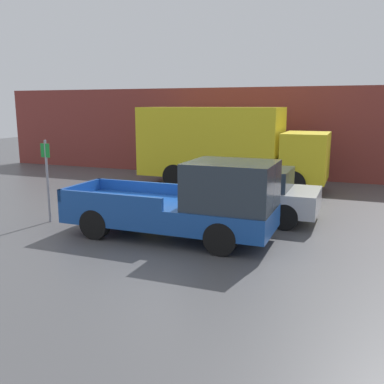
# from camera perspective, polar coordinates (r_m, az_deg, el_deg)

# --- Properties ---
(ground_plane) EXTENTS (60.00, 60.00, 0.00)m
(ground_plane) POSITION_cam_1_polar(r_m,az_deg,el_deg) (11.72, -4.79, -5.37)
(ground_plane) COLOR #4C4C4F
(building_wall) EXTENTS (28.00, 0.15, 4.23)m
(building_wall) POSITION_cam_1_polar(r_m,az_deg,el_deg) (20.77, 7.51, 7.85)
(building_wall) COLOR brown
(building_wall) RESTS_ON ground
(pickup_truck) EXTENTS (5.46, 1.94, 2.06)m
(pickup_truck) POSITION_cam_1_polar(r_m,az_deg,el_deg) (10.83, -0.26, -1.47)
(pickup_truck) COLOR #194799
(pickup_truck) RESTS_ON ground
(car) EXTENTS (4.28, 1.97, 1.56)m
(car) POSITION_cam_1_polar(r_m,az_deg,el_deg) (13.07, 7.38, -0.03)
(car) COLOR #B7BABF
(car) RESTS_ON ground
(delivery_truck) EXTENTS (7.65, 2.53, 3.32)m
(delivery_truck) POSITION_cam_1_polar(r_m,az_deg,el_deg) (17.96, 4.44, 6.34)
(delivery_truck) COLOR gold
(delivery_truck) RESTS_ON ground
(parking_sign) EXTENTS (0.30, 0.07, 2.42)m
(parking_sign) POSITION_cam_1_polar(r_m,az_deg,el_deg) (13.13, -18.75, 1.99)
(parking_sign) COLOR gray
(parking_sign) RESTS_ON ground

